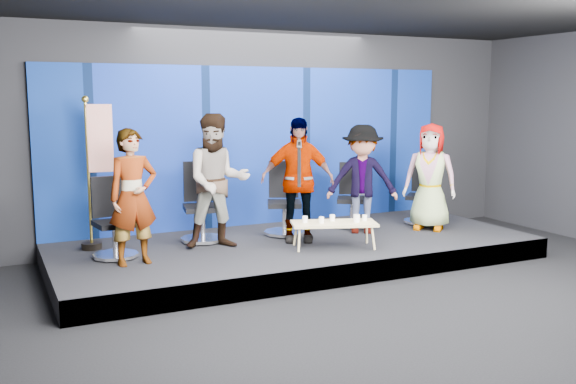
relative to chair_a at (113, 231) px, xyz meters
name	(u,v)px	position (x,y,z in m)	size (l,w,h in m)	color
ground	(392,310)	(2.62, -2.66, -0.65)	(10.00, 10.00, 0.00)	black
room_walls	(398,96)	(2.62, -2.66, 1.78)	(10.02, 8.02, 3.51)	black
riser	(296,250)	(2.62, -0.16, -0.50)	(7.00, 3.00, 0.30)	black
backdrop	(258,146)	(2.62, 1.29, 0.95)	(7.00, 0.08, 2.60)	navy
chair_a	(113,231)	(0.00, 0.00, 0.00)	(0.68, 0.68, 1.07)	silver
panelist_a	(133,197)	(0.18, -0.47, 0.51)	(0.63, 0.41, 1.73)	black
chair_b	(202,215)	(1.36, 0.43, 0.03)	(0.77, 0.77, 1.17)	silver
panelist_b	(217,181)	(1.44, -0.07, 0.59)	(0.92, 0.72, 1.89)	black
chair_c	(284,211)	(2.66, 0.33, 0.02)	(0.83, 0.83, 1.13)	silver
panelist_c	(297,180)	(2.63, -0.18, 0.56)	(1.07, 0.44, 1.82)	black
chair_d	(352,206)	(3.91, 0.40, -0.01)	(0.81, 0.81, 1.04)	silver
panelist_d	(362,179)	(3.80, -0.09, 0.49)	(1.09, 0.63, 1.69)	black
chair_e	(422,203)	(5.14, 0.14, -0.01)	(0.84, 0.84, 1.05)	silver
panelist_e	(430,177)	(4.93, -0.32, 0.50)	(0.83, 0.54, 1.70)	black
coffee_table	(334,224)	(2.91, -0.79, -0.02)	(1.29, 0.86, 0.37)	tan
mug_a	(305,219)	(2.53, -0.63, 0.06)	(0.08, 0.08, 0.09)	white
mug_b	(322,220)	(2.72, -0.76, 0.06)	(0.07, 0.07, 0.09)	white
mug_c	(332,218)	(2.94, -0.68, 0.06)	(0.07, 0.07, 0.09)	white
mug_d	(357,218)	(3.20, -0.92, 0.07)	(0.09, 0.09, 0.11)	white
mug_e	(365,218)	(3.36, -0.87, 0.06)	(0.07, 0.07, 0.08)	white
flag_stand	(96,169)	(-0.10, 0.58, 0.78)	(0.48, 0.28, 2.13)	black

